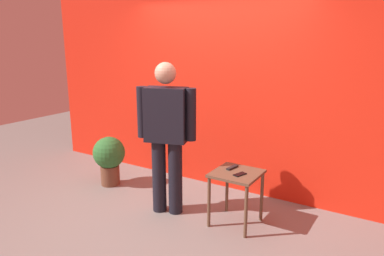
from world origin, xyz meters
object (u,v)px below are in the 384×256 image
standing_person (166,131)px  tv_remote (232,167)px  cell_phone (240,174)px  side_table (236,181)px  potted_plant (109,157)px

standing_person → tv_remote: bearing=18.4°
cell_phone → tv_remote: bearing=158.2°
standing_person → side_table: bearing=10.8°
tv_remote → potted_plant: bearing=-170.2°
standing_person → cell_phone: 0.95m
standing_person → side_table: standing_person is taller
potted_plant → standing_person: bearing=-11.5°
tv_remote → potted_plant: size_ratio=0.25×
side_table → potted_plant: potted_plant is taller
standing_person → potted_plant: (-1.16, 0.24, -0.57)m
side_table → tv_remote: 0.17m
potted_plant → side_table: bearing=-2.4°
tv_remote → side_table: bearing=-32.7°
cell_phone → tv_remote: size_ratio=0.85×
cell_phone → potted_plant: (-2.03, 0.13, -0.20)m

